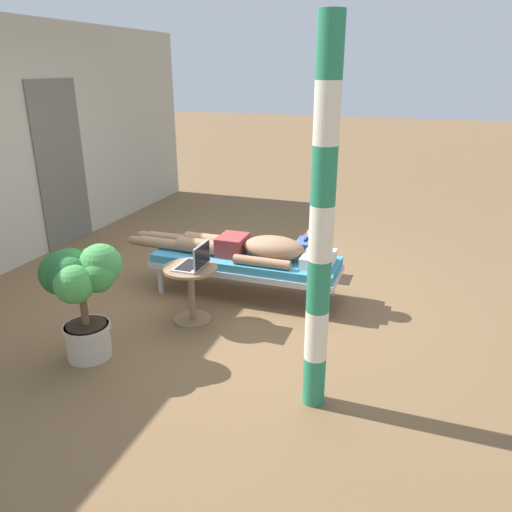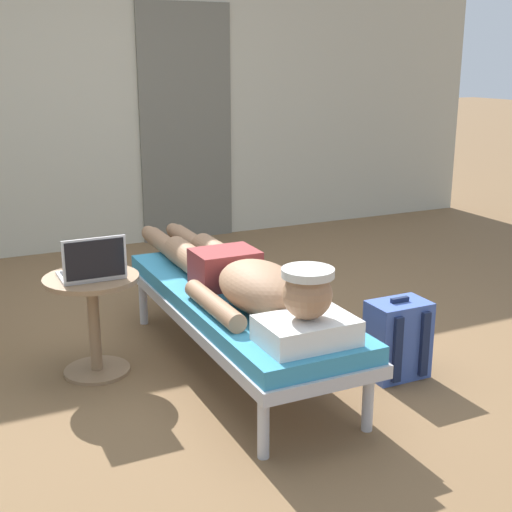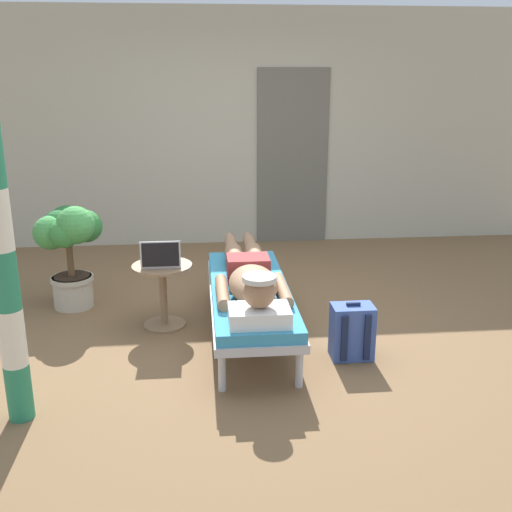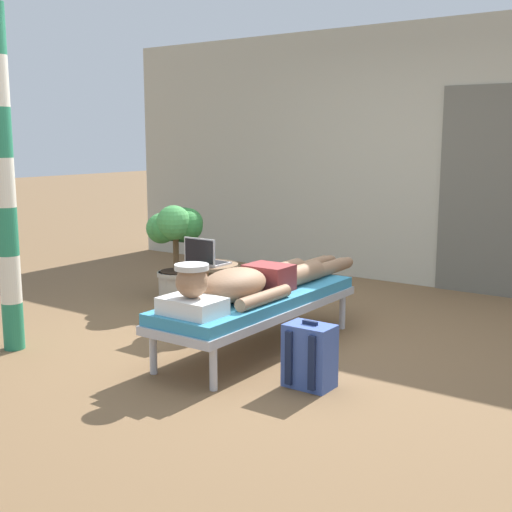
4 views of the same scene
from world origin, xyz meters
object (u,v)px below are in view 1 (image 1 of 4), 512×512
laptop (195,261)px  backpack (305,258)px  person_reclining (251,247)px  lounge_chair (246,263)px  side_table (191,284)px  potted_plant (81,284)px  porch_post (321,233)px

laptop → backpack: (1.38, -0.65, -0.39)m
person_reclining → lounge_chair: bearing=90.0°
side_table → backpack: side_table is taller
side_table → laptop: (0.00, -0.05, 0.23)m
laptop → potted_plant: potted_plant is taller
lounge_chair → porch_post: bearing=-144.8°
person_reclining → backpack: size_ratio=5.12×
potted_plant → porch_post: bearing=-89.4°
person_reclining → potted_plant: potted_plant is taller
person_reclining → potted_plant: size_ratio=2.33×
person_reclining → laptop: size_ratio=7.00×
lounge_chair → porch_post: (-1.47, -1.04, 0.88)m
side_table → porch_post: (-0.79, -1.31, 0.87)m
laptop → porch_post: size_ratio=0.13×
lounge_chair → laptop: laptop is taller
lounge_chair → potted_plant: potted_plant is taller
lounge_chair → laptop: (-0.68, 0.22, 0.24)m
laptop → side_table: bearing=90.0°
potted_plant → porch_post: porch_post is taller
person_reclining → porch_post: porch_post is taller
side_table → porch_post: size_ratio=0.21×
lounge_chair → backpack: (0.70, -0.43, -0.15)m
side_table → porch_post: bearing=-121.2°
backpack → potted_plant: (-2.19, 1.21, 0.43)m
lounge_chair → person_reclining: person_reclining is taller
side_table → backpack: size_ratio=1.23×
lounge_chair → laptop: bearing=162.2°
lounge_chair → potted_plant: size_ratio=2.01×
side_table → backpack: (1.38, -0.70, -0.16)m
potted_plant → side_table: bearing=-32.3°
laptop → backpack: size_ratio=0.73×
laptop → porch_post: porch_post is taller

